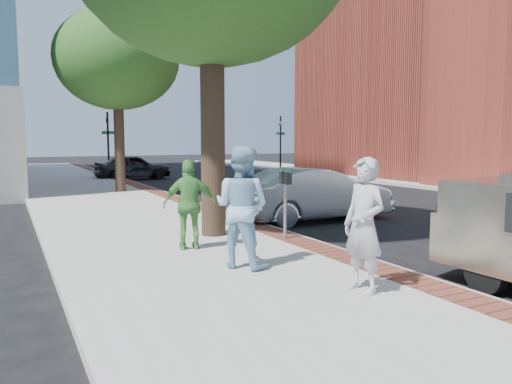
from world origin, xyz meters
TOP-DOWN VIEW (x-y plane):
  - ground at (0.00, 0.00)m, footprint 120.00×120.00m
  - sidewalk at (-1.50, 8.00)m, footprint 5.00×60.00m
  - brick_strip at (0.70, 8.00)m, footprint 0.60×60.00m
  - curb at (1.05, 8.00)m, footprint 0.10×60.00m
  - sidewalk_far at (14.50, 8.00)m, footprint 5.00×60.00m
  - church at (20.98, 13.13)m, footprint 19.00×16.00m
  - signal_near at (0.90, 22.00)m, footprint 0.70×0.15m
  - signal_far at (12.50, 22.00)m, footprint 0.70×0.15m
  - tree_far at (-0.50, 12.00)m, footprint 4.80×4.80m
  - parking_meter at (0.56, 0.80)m, footprint 0.12×0.32m
  - person_gray at (-0.32, -2.81)m, footprint 0.51×0.71m
  - person_officer at (-1.22, -0.85)m, footprint 1.16×1.21m
  - person_green at (-1.52, 0.79)m, footprint 1.07×0.67m
  - sedan_silver at (2.86, 3.19)m, footprint 4.46×1.69m
  - bg_car at (1.74, 19.55)m, footprint 4.15×1.86m

SIDE VIEW (x-z plane):
  - ground at x=0.00m, z-range 0.00..0.00m
  - sidewalk at x=-1.50m, z-range 0.00..0.15m
  - curb at x=1.05m, z-range 0.00..0.15m
  - sidewalk_far at x=14.50m, z-range 0.00..0.15m
  - brick_strip at x=0.70m, z-range 0.15..0.16m
  - bg_car at x=1.74m, z-range 0.00..1.38m
  - sedan_silver at x=2.86m, z-range 0.00..1.45m
  - person_green at x=-1.52m, z-range 0.15..1.85m
  - person_gray at x=-0.32m, z-range 0.15..1.98m
  - person_officer at x=-1.22m, z-range 0.15..2.12m
  - parking_meter at x=0.56m, z-range 0.47..1.94m
  - signal_near at x=0.90m, z-range 0.35..4.15m
  - signal_far at x=12.50m, z-range 0.35..4.15m
  - tree_far at x=-0.50m, z-range 1.73..8.87m
  - church at x=20.98m, z-range -2.94..17.46m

